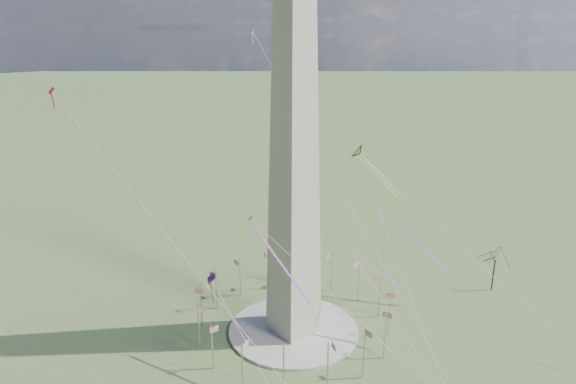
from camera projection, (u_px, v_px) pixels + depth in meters
ground at (293, 331)px, 143.13m from camera, size 2000.00×2000.00×0.00m
plaza at (294, 330)px, 143.01m from camera, size 36.00×36.00×0.80m
washington_monument at (294, 165)px, 128.49m from camera, size 15.56×15.56×100.00m
flagpole_ring at (294, 308)px, 140.91m from camera, size 54.40×54.40×13.00m
tree_near at (496, 257)px, 162.04m from camera, size 9.21×9.21×16.12m
kite_delta_black at (361, 155)px, 165.77m from camera, size 7.43×18.28×14.93m
kite_diamond_purple at (211, 282)px, 121.08m from camera, size 2.19×3.08×9.04m
kite_streamer_left at (401, 229)px, 134.45m from camera, size 7.54×20.47×14.47m
kite_streamer_mid at (270, 248)px, 120.31m from camera, size 2.10×22.24×15.27m
kite_streamer_right at (368, 261)px, 157.96m from camera, size 10.12×20.05×14.75m
kite_small_red at (52, 93)px, 119.80m from camera, size 1.39×2.21×4.93m
kite_small_white at (252, 33)px, 156.22m from camera, size 1.54×2.21×4.62m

